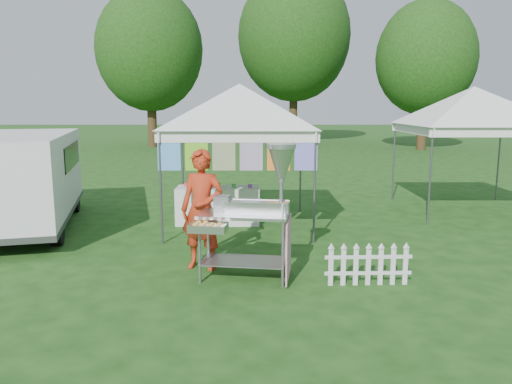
{
  "coord_description": "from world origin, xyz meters",
  "views": [
    {
      "loc": [
        0.31,
        -6.99,
        2.56
      ],
      "look_at": [
        0.34,
        1.38,
        1.1
      ],
      "focal_mm": 35.0,
      "sensor_mm": 36.0,
      "label": 1
    }
  ],
  "objects": [
    {
      "name": "ground",
      "position": [
        0.0,
        0.0,
        0.0
      ],
      "size": [
        120.0,
        120.0,
        0.0
      ],
      "primitive_type": "plane",
      "color": "#184112",
      "rests_on": "ground"
    },
    {
      "name": "display_table",
      "position": [
        -0.49,
        3.71,
        0.4
      ],
      "size": [
        1.8,
        0.7,
        0.8
      ],
      "primitive_type": "cube",
      "color": "white",
      "rests_on": "ground"
    },
    {
      "name": "donut_cart",
      "position": [
        0.36,
        0.11,
        1.19
      ],
      "size": [
        1.55,
        0.96,
        2.02
      ],
      "rotation": [
        0.0,
        0.0,
        -0.14
      ],
      "color": "gray",
      "rests_on": "ground"
    },
    {
      "name": "vendor",
      "position": [
        -0.51,
        0.64,
        0.95
      ],
      "size": [
        0.79,
        0.63,
        1.9
      ],
      "primitive_type": "imported",
      "rotation": [
        0.0,
        0.0,
        -0.28
      ],
      "color": "#AD2E15",
      "rests_on": "ground"
    },
    {
      "name": "tree_mid",
      "position": [
        3.0,
        28.0,
        7.14
      ],
      "size": [
        7.6,
        7.6,
        11.52
      ],
      "color": "#3A2815",
      "rests_on": "ground"
    },
    {
      "name": "tree_right",
      "position": [
        10.0,
        22.0,
        5.18
      ],
      "size": [
        5.6,
        5.6,
        8.42
      ],
      "color": "#3A2815",
      "rests_on": "ground"
    },
    {
      "name": "canopy_right",
      "position": [
        5.5,
        5.0,
        2.99
      ],
      "size": [
        4.24,
        4.24,
        3.45
      ],
      "color": "#59595E",
      "rests_on": "ground"
    },
    {
      "name": "tree_left",
      "position": [
        -6.0,
        24.0,
        5.83
      ],
      "size": [
        6.4,
        6.4,
        9.53
      ],
      "color": "#3A2815",
      "rests_on": "ground"
    },
    {
      "name": "cargo_van",
      "position": [
        -4.55,
        3.37,
        1.07
      ],
      "size": [
        2.98,
        5.07,
        1.98
      ],
      "rotation": [
        0.0,
        0.0,
        0.24
      ],
      "color": "silver",
      "rests_on": "ground"
    },
    {
      "name": "canopy_main",
      "position": [
        0.0,
        3.49,
        2.99
      ],
      "size": [
        4.24,
        4.24,
        3.45
      ],
      "color": "#59595E",
      "rests_on": "ground"
    },
    {
      "name": "picket_fence",
      "position": [
        1.94,
        -0.14,
        0.29
      ],
      "size": [
        1.26,
        0.06,
        0.56
      ],
      "rotation": [
        0.0,
        0.0,
        0.03
      ],
      "color": "silver",
      "rests_on": "ground"
    }
  ]
}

